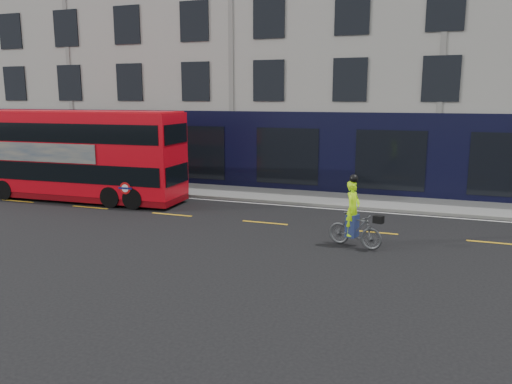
% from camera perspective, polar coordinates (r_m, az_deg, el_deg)
% --- Properties ---
extents(ground, '(120.00, 120.00, 0.00)m').
position_cam_1_polar(ground, '(19.34, -11.76, -3.51)').
color(ground, black).
rests_on(ground, ground).
extents(pavement, '(60.00, 3.00, 0.12)m').
position_cam_1_polar(pavement, '(24.97, -4.03, 0.05)').
color(pavement, gray).
rests_on(pavement, ground).
extents(kerb, '(60.00, 0.12, 0.13)m').
position_cam_1_polar(kerb, '(23.63, -5.49, -0.58)').
color(kerb, slate).
rests_on(kerb, ground).
extents(building_terrace, '(50.00, 10.07, 15.00)m').
position_cam_1_polar(building_terrace, '(30.67, 0.78, 16.01)').
color(building_terrace, '#A3A099').
rests_on(building_terrace, ground).
extents(road_edge_line, '(58.00, 0.10, 0.01)m').
position_cam_1_polar(road_edge_line, '(23.37, -5.79, -0.86)').
color(road_edge_line, silver).
rests_on(road_edge_line, ground).
extents(lane_dashes, '(58.00, 0.12, 0.01)m').
position_cam_1_polar(lane_dashes, '(20.60, -9.60, -2.55)').
color(lane_dashes, gold).
rests_on(lane_dashes, ground).
extents(bus, '(10.26, 2.67, 4.10)m').
position_cam_1_polar(bus, '(24.36, -19.74, 4.03)').
color(bus, red).
rests_on(bus, ground).
extents(cyclist, '(1.91, 1.06, 2.33)m').
position_cam_1_polar(cyclist, '(16.15, 11.18, -3.49)').
color(cyclist, '#4C4F51').
rests_on(cyclist, ground).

